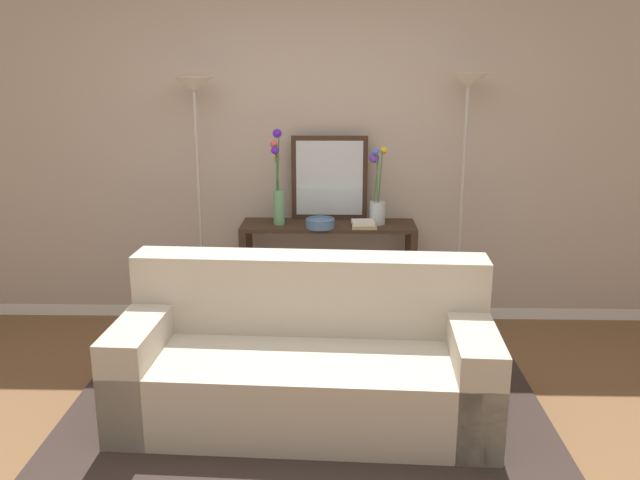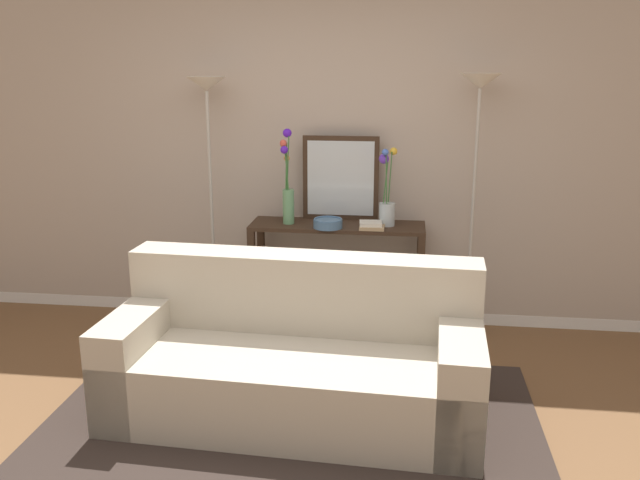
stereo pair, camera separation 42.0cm
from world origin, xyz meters
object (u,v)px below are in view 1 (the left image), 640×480
at_px(couch, 306,363).
at_px(book_stack, 364,224).
at_px(fruit_bowl, 320,223).
at_px(book_row_under_console, 275,323).
at_px(console_table, 328,258).
at_px(floor_lamp_left, 196,135).
at_px(wall_mirror, 329,178).
at_px(vase_short_flowers, 377,199).
at_px(vase_tall_flowers, 278,188).
at_px(floor_lamp_right, 466,133).

height_order(couch, book_stack, same).
xyz_separation_m(fruit_bowl, book_row_under_console, (-0.35, 0.12, -0.81)).
relative_size(console_table, book_row_under_console, 5.60).
bearing_deg(couch, book_stack, 72.11).
bearing_deg(couch, floor_lamp_left, 123.99).
distance_m(fruit_bowl, book_stack, 0.31).
distance_m(console_table, wall_mirror, 0.59).
height_order(vase_short_flowers, book_row_under_console, vase_short_flowers).
distance_m(console_table, vase_tall_flowers, 0.64).
relative_size(floor_lamp_left, vase_short_flowers, 3.34).
relative_size(book_stack, book_row_under_console, 0.81).
height_order(console_table, vase_tall_flowers, vase_tall_flowers).
distance_m(floor_lamp_right, book_stack, 0.95).
xyz_separation_m(floor_lamp_right, fruit_bowl, (-1.01, -0.11, -0.62)).
xyz_separation_m(couch, book_row_under_console, (-0.29, 1.23, -0.26)).
bearing_deg(vase_short_flowers, floor_lamp_left, -179.45).
height_order(console_table, floor_lamp_right, floor_lamp_right).
xyz_separation_m(couch, floor_lamp_right, (1.06, 1.22, 1.17)).
bearing_deg(vase_short_flowers, couch, -110.50).
xyz_separation_m(couch, vase_tall_flowers, (-0.25, 1.21, 0.78)).
bearing_deg(couch, console_table, 84.89).
xyz_separation_m(couch, floor_lamp_left, (-0.82, 1.22, 1.15)).
bearing_deg(wall_mirror, vase_short_flowers, -23.43).
relative_size(couch, book_row_under_console, 9.35).
bearing_deg(console_table, wall_mirror, 88.03).
bearing_deg(couch, vase_tall_flowers, 101.72).
bearing_deg(couch, book_row_under_console, 103.39).
relative_size(wall_mirror, fruit_bowl, 2.99).
distance_m(wall_mirror, vase_tall_flowers, 0.41).
xyz_separation_m(wall_mirror, book_stack, (0.25, -0.27, -0.28)).
bearing_deg(floor_lamp_left, vase_tall_flowers, -1.47).
distance_m(floor_lamp_right, vase_tall_flowers, 1.37).
xyz_separation_m(console_table, vase_short_flowers, (0.35, 0.00, 0.44)).
distance_m(floor_lamp_left, floor_lamp_right, 1.89).
height_order(floor_lamp_right, vase_short_flowers, floor_lamp_right).
bearing_deg(vase_short_flowers, console_table, -179.21).
distance_m(couch, console_table, 1.26).
bearing_deg(floor_lamp_right, book_stack, -171.56).
bearing_deg(floor_lamp_right, vase_tall_flowers, -179.36).
relative_size(console_table, floor_lamp_left, 0.67).
bearing_deg(vase_tall_flowers, floor_lamp_left, 178.53).
height_order(couch, console_table, couch).
height_order(console_table, vase_short_flowers, vase_short_flowers).
bearing_deg(console_table, couch, -95.11).
relative_size(console_table, wall_mirror, 2.04).
xyz_separation_m(floor_lamp_right, wall_mirror, (-0.95, 0.16, -0.35)).
relative_size(floor_lamp_right, fruit_bowl, 9.16).
height_order(console_table, book_stack, book_stack).
xyz_separation_m(floor_lamp_left, book_row_under_console, (0.53, 0.01, -1.41)).
distance_m(wall_mirror, book_stack, 0.46).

